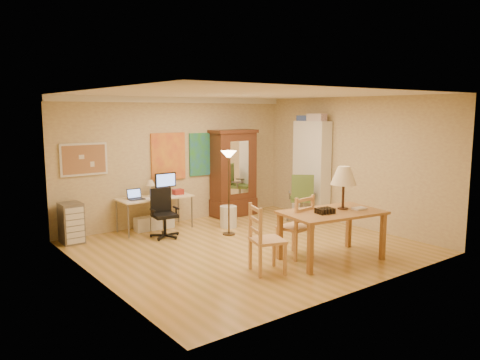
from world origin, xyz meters
TOP-DOWN VIEW (x-y plane):
  - floor at (0.00, 0.00)m, footprint 5.50×5.50m
  - crown_molding at (0.00, 2.46)m, footprint 5.50×0.08m
  - corkboard at (-2.05, 2.47)m, footprint 0.90×0.04m
  - art_panel_left at (-0.25, 2.47)m, footprint 0.80×0.04m
  - art_panel_right at (0.65, 2.47)m, footprint 0.75×0.04m
  - dining_table at (0.74, -1.36)m, footprint 1.74×1.20m
  - ladder_chair_back at (0.29, -0.90)m, footprint 0.53×0.51m
  - ladder_chair_left at (-0.62, -1.18)m, footprint 0.58×0.60m
  - torchiere_lamp at (0.21, 0.91)m, footprint 0.30×0.30m
  - computer_desk at (-0.74, 2.15)m, footprint 1.50×0.66m
  - office_chair_black at (-0.89, 1.50)m, footprint 0.58×0.58m
  - office_chair_green at (2.13, 0.84)m, footprint 0.68×0.68m
  - drawer_cart at (-2.44, 2.17)m, footprint 0.37×0.45m
  - armoire at (1.30, 2.24)m, footprint 1.08×0.51m
  - bookshelf at (2.55, 0.98)m, footprint 0.33×0.88m
  - wastebin at (0.55, 1.40)m, footprint 0.36×0.36m

SIDE VIEW (x-z plane):
  - floor at x=0.00m, z-range 0.00..0.00m
  - wastebin at x=0.55m, z-range 0.00..0.45m
  - office_chair_black at x=-0.89m, z-range -0.22..0.72m
  - office_chair_green at x=2.13m, z-range -0.25..0.81m
  - drawer_cart at x=-2.44m, z-range 0.00..0.75m
  - computer_desk at x=-0.74m, z-range -0.15..0.98m
  - ladder_chair_left at x=-0.62m, z-range -0.03..1.01m
  - ladder_chair_back at x=0.29m, z-range -0.03..1.01m
  - armoire at x=1.30m, z-range -0.13..1.86m
  - dining_table at x=0.74m, z-range 0.20..1.72m
  - bookshelf at x=2.55m, z-range -0.01..2.18m
  - torchiere_lamp at x=0.21m, z-range 0.50..2.15m
  - art_panel_left at x=-0.25m, z-range 0.95..1.95m
  - art_panel_right at x=0.65m, z-range 0.98..1.92m
  - corkboard at x=-2.05m, z-range 1.19..1.81m
  - crown_molding at x=0.00m, z-range 2.58..2.70m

